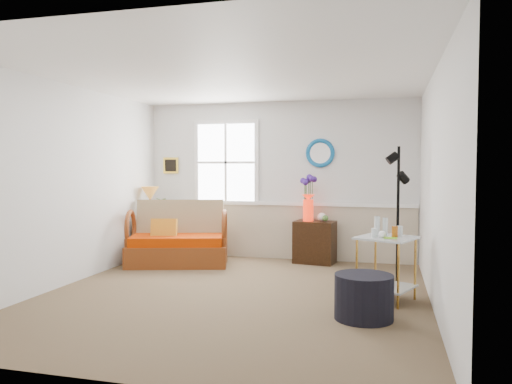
% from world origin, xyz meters
% --- Properties ---
extents(floor, '(4.50, 5.00, 0.01)m').
position_xyz_m(floor, '(0.00, 0.00, 0.00)').
color(floor, brown).
rests_on(floor, ground).
extents(ceiling, '(4.50, 5.00, 0.01)m').
position_xyz_m(ceiling, '(0.00, 0.00, 2.60)').
color(ceiling, white).
rests_on(ceiling, walls).
extents(walls, '(4.51, 5.01, 2.60)m').
position_xyz_m(walls, '(0.00, 0.00, 1.30)').
color(walls, silver).
rests_on(walls, floor).
extents(wainscot, '(4.46, 0.02, 0.90)m').
position_xyz_m(wainscot, '(0.00, 2.48, 0.45)').
color(wainscot, '#B4A48C').
rests_on(wainscot, walls).
extents(chair_rail, '(4.46, 0.04, 0.06)m').
position_xyz_m(chair_rail, '(0.00, 2.47, 0.92)').
color(chair_rail, white).
rests_on(chair_rail, walls).
extents(window, '(1.14, 0.06, 1.44)m').
position_xyz_m(window, '(-0.90, 2.47, 1.60)').
color(window, white).
rests_on(window, walls).
extents(picture, '(0.28, 0.03, 0.28)m').
position_xyz_m(picture, '(-1.92, 2.48, 1.55)').
color(picture, gold).
rests_on(picture, walls).
extents(mirror, '(0.47, 0.07, 0.47)m').
position_xyz_m(mirror, '(0.70, 2.48, 1.75)').
color(mirror, '#0B68BC').
rests_on(mirror, walls).
extents(loveseat, '(1.70, 1.25, 0.99)m').
position_xyz_m(loveseat, '(-1.40, 1.57, 0.50)').
color(loveseat, maroon).
rests_on(loveseat, floor).
extents(throw_pillow, '(0.41, 0.19, 0.40)m').
position_xyz_m(throw_pillow, '(-1.58, 1.46, 0.52)').
color(throw_pillow, '#D0590B').
rests_on(throw_pillow, loveseat).
extents(lamp_stand, '(0.39, 0.39, 0.66)m').
position_xyz_m(lamp_stand, '(-2.05, 1.98, 0.33)').
color(lamp_stand, black).
rests_on(lamp_stand, floor).
extents(table_lamp, '(0.31, 0.31, 0.53)m').
position_xyz_m(table_lamp, '(-2.07, 1.96, 0.93)').
color(table_lamp, '#AC6C26').
rests_on(table_lamp, lamp_stand).
extents(potted_plant, '(0.40, 0.42, 0.27)m').
position_xyz_m(potted_plant, '(-1.90, 1.96, 0.80)').
color(potted_plant, '#4F7D37').
rests_on(potted_plant, lamp_stand).
extents(cabinet, '(0.67, 0.48, 0.67)m').
position_xyz_m(cabinet, '(0.65, 2.23, 0.33)').
color(cabinet, black).
rests_on(cabinet, floor).
extents(flower_vase, '(0.26, 0.26, 0.71)m').
position_xyz_m(flower_vase, '(0.55, 2.22, 1.02)').
color(flower_vase, red).
rests_on(flower_vase, cabinet).
extents(side_table, '(0.76, 0.76, 0.74)m').
position_xyz_m(side_table, '(1.76, 0.22, 0.37)').
color(side_table, '#B48432').
rests_on(side_table, floor).
extents(tabletop_items, '(0.37, 0.37, 0.22)m').
position_xyz_m(tabletop_items, '(1.76, 0.26, 0.84)').
color(tabletop_items, silver).
rests_on(tabletop_items, side_table).
extents(floor_lamp, '(0.32, 0.32, 1.79)m').
position_xyz_m(floor_lamp, '(1.89, 0.98, 0.89)').
color(floor_lamp, black).
rests_on(floor_lamp, floor).
extents(ottoman, '(0.77, 0.77, 0.45)m').
position_xyz_m(ottoman, '(1.54, -0.54, 0.23)').
color(ottoman, black).
rests_on(ottoman, floor).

